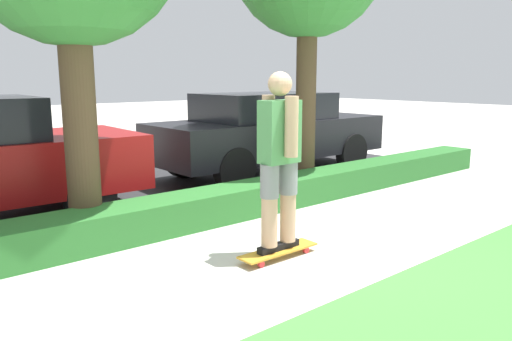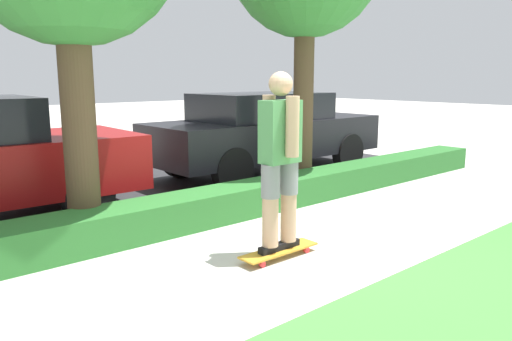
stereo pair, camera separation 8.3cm
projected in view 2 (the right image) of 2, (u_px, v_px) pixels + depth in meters
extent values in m
plane|color=beige|center=(300.00, 254.00, 5.32)|extent=(60.00, 60.00, 0.00)
cube|color=#2D2D30|center=(121.00, 188.00, 8.44)|extent=(12.45, 5.00, 0.01)
cube|color=#2D702D|center=(211.00, 206.00, 6.47)|extent=(12.45, 0.60, 0.41)
cube|color=gold|center=(279.00, 250.00, 5.19)|extent=(0.93, 0.24, 0.02)
cylinder|color=red|center=(306.00, 250.00, 5.34)|extent=(0.07, 0.04, 0.07)
cylinder|color=red|center=(294.00, 246.00, 5.47)|extent=(0.07, 0.04, 0.07)
cylinder|color=red|center=(262.00, 264.00, 4.93)|extent=(0.07, 0.04, 0.07)
cylinder|color=red|center=(251.00, 259.00, 5.06)|extent=(0.07, 0.04, 0.07)
cube|color=black|center=(270.00, 249.00, 5.10)|extent=(0.26, 0.09, 0.07)
cylinder|color=tan|center=(270.00, 206.00, 5.02)|extent=(0.17, 0.17, 0.85)
cylinder|color=gray|center=(270.00, 181.00, 4.97)|extent=(0.19, 0.19, 0.34)
cube|color=black|center=(288.00, 244.00, 5.27)|extent=(0.26, 0.09, 0.07)
cylinder|color=tan|center=(289.00, 201.00, 5.18)|extent=(0.17, 0.17, 0.85)
cylinder|color=gray|center=(289.00, 178.00, 5.13)|extent=(0.19, 0.19, 0.34)
cube|color=#519356|center=(280.00, 132.00, 4.96)|extent=(0.41, 0.22, 0.63)
cylinder|color=tan|center=(292.00, 127.00, 4.82)|extent=(0.13, 0.13, 0.59)
cylinder|color=tan|center=(269.00, 124.00, 5.07)|extent=(0.13, 0.13, 0.59)
sphere|color=tan|center=(281.00, 84.00, 4.87)|extent=(0.24, 0.24, 0.24)
cylinder|color=brown|center=(79.00, 122.00, 5.53)|extent=(0.37, 0.37, 2.74)
cylinder|color=brown|center=(303.00, 100.00, 7.96)|extent=(0.32, 0.32, 2.97)
cylinder|color=black|center=(88.00, 196.00, 6.45)|extent=(0.67, 0.22, 0.67)
cylinder|color=black|center=(44.00, 177.00, 7.69)|extent=(0.67, 0.22, 0.67)
cube|color=black|center=(267.00, 137.00, 9.56)|extent=(4.76, 1.74, 0.69)
cube|color=black|center=(262.00, 106.00, 9.36)|extent=(2.48, 1.52, 0.49)
cylinder|color=black|center=(348.00, 152.00, 9.99)|extent=(0.74, 0.21, 0.74)
cylinder|color=black|center=(292.00, 144.00, 11.16)|extent=(0.74, 0.21, 0.74)
cylinder|color=black|center=(233.00, 170.00, 8.09)|extent=(0.74, 0.21, 0.74)
cylinder|color=black|center=(180.00, 158.00, 9.26)|extent=(0.74, 0.21, 0.74)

